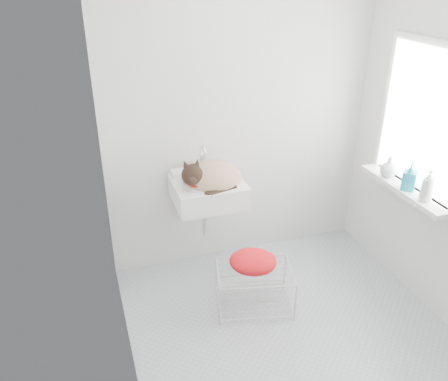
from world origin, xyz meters
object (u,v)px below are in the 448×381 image
object	(u,v)px
bottle_a	(424,200)
bottle_b	(407,189)
sink	(208,181)
bottle_c	(387,176)
wire_rack	(254,289)
cat	(210,177)

from	to	relation	value
bottle_a	bottle_b	distance (m)	0.19
sink	bottle_a	xyz separation A→B (m)	(1.35, -0.77, 0.00)
bottle_a	bottle_c	xyz separation A→B (m)	(0.00, 0.42, 0.00)
wire_rack	bottle_c	distance (m)	1.36
cat	bottle_b	bearing A→B (deg)	-21.91
sink	wire_rack	world-z (taller)	sink
bottle_b	cat	bearing A→B (deg)	157.11
sink	bottle_a	distance (m)	1.56
sink	wire_rack	xyz separation A→B (m)	(0.20, -0.50, -0.70)
wire_rack	bottle_c	world-z (taller)	bottle_c
cat	bottle_c	size ratio (longest dim) A/B	2.88
bottle_a	bottle_c	size ratio (longest dim) A/B	1.21
bottle_b	bottle_c	xyz separation A→B (m)	(0.00, 0.24, 0.00)
cat	bottle_c	bearing A→B (deg)	-12.84
sink	cat	xyz separation A→B (m)	(0.01, -0.02, 0.04)
sink	wire_rack	size ratio (longest dim) A/B	0.98
sink	bottle_b	xyz separation A→B (m)	(1.35, -0.58, 0.00)
bottle_c	sink	bearing A→B (deg)	165.58
sink	bottle_a	bearing A→B (deg)	-29.68
sink	bottle_b	size ratio (longest dim) A/B	2.54
sink	bottle_c	bearing A→B (deg)	-14.42
sink	wire_rack	bearing A→B (deg)	-67.84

